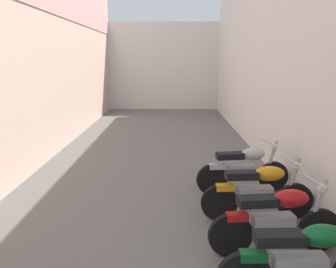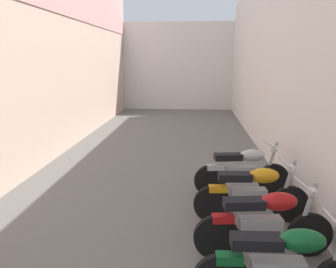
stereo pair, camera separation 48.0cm
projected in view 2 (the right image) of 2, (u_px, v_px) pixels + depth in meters
The scene contains 8 objects.
ground_plane at pixel (151, 184), 7.41m from camera, with size 34.38×34.38×0.00m, color #66635E.
building_left at pixel (42, 26), 8.83m from camera, with size 0.45×18.38×6.70m.
building_right at pixel (281, 59), 8.59m from camera, with size 0.45×18.38×5.14m.
building_far_end at pixel (179, 66), 18.83m from camera, with size 8.53×2.00×4.38m, color silver.
motorcycle_third at pixel (283, 265), 3.64m from camera, with size 1.85×0.58×1.04m.
motorcycle_fourth at pixel (265, 222), 4.60m from camera, with size 1.85×0.58×1.04m.
motorcycle_fifth at pixel (252, 192), 5.61m from camera, with size 1.85×0.58×1.04m.
motorcycle_sixth at pixel (243, 170), 6.75m from camera, with size 1.84×0.58×1.04m.
Camera 2 is at (0.88, 0.22, 2.59)m, focal length 37.69 mm.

